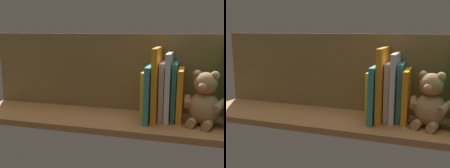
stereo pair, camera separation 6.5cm
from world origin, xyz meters
TOP-DOWN VIEW (x-y plane):
  - ground_plane at (0.00, 0.00)cm, footprint 111.41×27.96cm
  - shelf_back_panel at (0.00, -11.73)cm, footprint 111.41×1.50cm
  - teddy_bear at (-32.70, -0.30)cm, footprint 14.66×14.03cm
  - book_2 at (-24.48, -3.52)cm, footprint 1.89×14.11cm
  - book_3 at (-22.33, -4.62)cm, footprint 1.59×11.92cm
  - book_4 at (-20.28, -3.41)cm, footprint 1.72×14.33cm
  - book_5 at (-18.16, -4.18)cm, footprint 1.74×12.79cm
  - book_6 at (-15.98, -2.43)cm, footprint 1.79×16.29cm
  - book_7 at (-13.80, -1.58)cm, footprint 2.01×18.00cm
  - book_8 at (-11.81, -3.49)cm, footprint 1.58×14.17cm

SIDE VIEW (x-z plane):
  - ground_plane at x=0.00cm, z-range -2.20..0.00cm
  - teddy_bear at x=-32.70cm, z-range -1.13..17.69cm
  - book_8 at x=-11.81cm, z-range -0.01..17.57cm
  - book_2 at x=-24.48cm, z-range 0.00..18.65cm
  - book_7 at x=-13.80cm, z-range -0.01..19.91cm
  - book_3 at x=-22.33cm, z-range 0.00..20.61cm
  - book_5 at x=-18.16cm, z-range 0.00..20.74cm
  - book_4 at x=-20.28cm, z-range 0.00..24.22cm
  - book_6 at x=-15.98cm, z-range 0.00..26.09cm
  - shelf_back_panel at x=0.00cm, z-range 0.00..30.63cm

